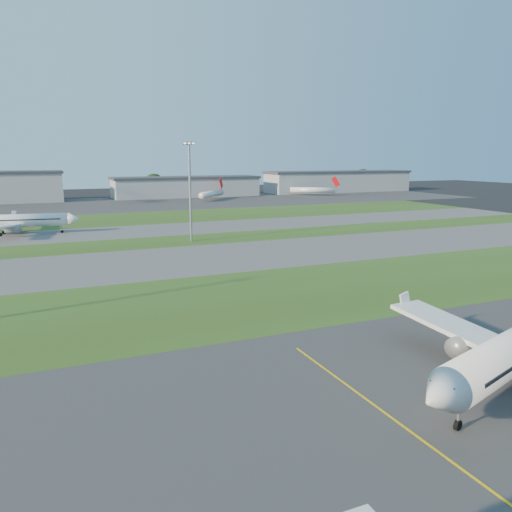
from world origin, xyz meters
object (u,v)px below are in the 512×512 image
airliner_taxiing (13,221)px  mini_jet_far (313,190)px  light_mast_centre (190,185)px  mini_jet_near (212,194)px

airliner_taxiing → mini_jet_far: size_ratio=1.44×
light_mast_centre → mini_jet_near: bearing=69.0°
airliner_taxiing → light_mast_centre: (43.64, -31.07, 10.84)m
airliner_taxiing → light_mast_centre: bearing=152.7°
mini_jet_far → light_mast_centre: 166.93m
mini_jet_far → airliner_taxiing: bearing=-116.4°
mini_jet_near → mini_jet_far: (63.38, 6.00, 0.00)m
mini_jet_far → light_mast_centre: (-109.29, -125.65, 11.53)m
mini_jet_near → mini_jet_far: same height
mini_jet_near → light_mast_centre: 128.67m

